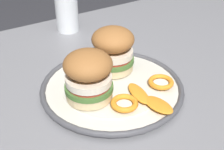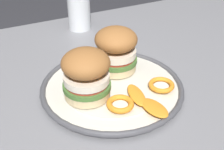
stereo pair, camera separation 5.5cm
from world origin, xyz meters
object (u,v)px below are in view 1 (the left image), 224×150
object	(u,v)px
drinking_glass	(67,13)
dining_table	(96,115)
sandwich_half_left	(88,75)
sandwich_half_right	(113,49)
dinner_plate	(112,87)

from	to	relation	value
drinking_glass	dining_table	bearing A→B (deg)	75.12
sandwich_half_left	drinking_glass	world-z (taller)	drinking_glass
dining_table	sandwich_half_left	distance (m)	0.17
dining_table	sandwich_half_right	size ratio (longest dim) A/B	11.35
dining_table	sandwich_half_right	distance (m)	0.17
dinner_plate	sandwich_half_right	world-z (taller)	sandwich_half_right
dinner_plate	sandwich_half_left	bearing A→B (deg)	11.38
dinner_plate	sandwich_half_left	world-z (taller)	sandwich_half_left
sandwich_half_right	drinking_glass	size ratio (longest dim) A/B	1.09
dining_table	drinking_glass	size ratio (longest dim) A/B	12.40
dining_table	dinner_plate	distance (m)	0.11
dinner_plate	drinking_glass	world-z (taller)	drinking_glass
sandwich_half_right	drinking_glass	bearing A→B (deg)	-94.71
dining_table	drinking_glass	xyz separation A→B (m)	(-0.08, -0.30, 0.14)
sandwich_half_left	drinking_glass	size ratio (longest dim) A/B	1.08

